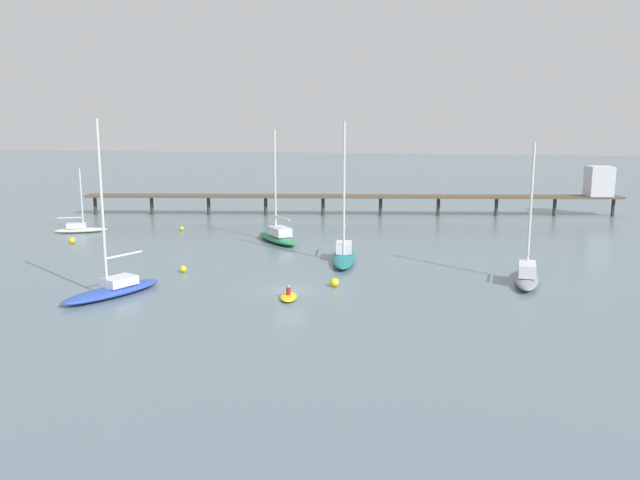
% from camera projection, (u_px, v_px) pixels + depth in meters
% --- Properties ---
extents(ground_plane, '(400.00, 400.00, 0.00)m').
position_uv_depth(ground_plane, '(290.00, 290.00, 54.88)').
color(ground_plane, slate).
extents(pier, '(77.17, 14.32, 7.23)m').
position_uv_depth(pier, '(443.00, 191.00, 94.93)').
color(pier, brown).
rests_on(pier, ground_plane).
extents(sailboat_blue, '(6.42, 9.41, 14.18)m').
position_uv_depth(sailboat_blue, '(113.00, 287.00, 53.20)').
color(sailboat_blue, '#2D4CB7').
rests_on(sailboat_blue, ground_plane).
extents(sailboat_teal, '(3.25, 9.87, 13.86)m').
position_uv_depth(sailboat_teal, '(344.00, 254.00, 65.50)').
color(sailboat_teal, '#1E727A').
rests_on(sailboat_teal, ground_plane).
extents(sailboat_gray, '(3.04, 8.68, 12.18)m').
position_uv_depth(sailboat_gray, '(527.00, 274.00, 57.00)').
color(sailboat_gray, gray).
rests_on(sailboat_gray, ground_plane).
extents(sailboat_green, '(7.21, 8.22, 12.84)m').
position_uv_depth(sailboat_green, '(278.00, 235.00, 75.49)').
color(sailboat_green, '#287F4C').
rests_on(sailboat_green, ground_plane).
extents(sailboat_cream, '(6.52, 4.15, 7.97)m').
position_uv_depth(sailboat_cream, '(80.00, 228.00, 81.85)').
color(sailboat_cream, beige).
rests_on(sailboat_cream, ground_plane).
extents(dinghy_yellow, '(1.79, 3.10, 1.14)m').
position_uv_depth(dinghy_yellow, '(288.00, 296.00, 52.29)').
color(dinghy_yellow, yellow).
rests_on(dinghy_yellow, ground_plane).
extents(mooring_buoy_mid, '(0.73, 0.73, 0.73)m').
position_uv_depth(mooring_buoy_mid, '(72.00, 240.00, 74.75)').
color(mooring_buoy_mid, yellow).
rests_on(mooring_buoy_mid, ground_plane).
extents(mooring_buoy_far, '(0.63, 0.63, 0.63)m').
position_uv_depth(mooring_buoy_far, '(183.00, 269.00, 61.14)').
color(mooring_buoy_far, yellow).
rests_on(mooring_buoy_far, ground_plane).
extents(mooring_buoy_outer, '(0.76, 0.76, 0.76)m').
position_uv_depth(mooring_buoy_outer, '(335.00, 282.00, 55.94)').
color(mooring_buoy_outer, yellow).
rests_on(mooring_buoy_outer, ground_plane).
extents(mooring_buoy_near, '(0.52, 0.52, 0.52)m').
position_uv_depth(mooring_buoy_near, '(182.00, 228.00, 83.27)').
color(mooring_buoy_near, yellow).
rests_on(mooring_buoy_near, ground_plane).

